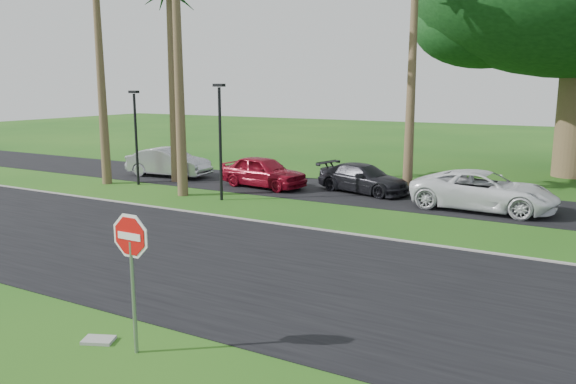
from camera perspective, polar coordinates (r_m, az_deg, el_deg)
The scene contains 12 objects.
ground at distance 12.90m, azimuth -7.30°, elevation -10.10°, with size 120.00×120.00×0.00m, color #194D13.
road at distance 14.45m, azimuth -2.55°, elevation -7.66°, with size 120.00×8.00×0.02m, color black.
parking_strip at distance 23.74m, azimuth 10.91°, elevation -0.50°, with size 120.00×5.00×0.02m, color black.
curb at distance 17.87m, azimuth 4.32°, elevation -3.99°, with size 120.00×0.12×0.06m, color gray.
stop_sign_near at distance 9.87m, azimuth -15.62°, elevation -6.15°, with size 1.05×0.07×2.62m.
streetlight_left at distance 26.87m, azimuth -15.21°, elevation 5.98°, with size 0.45×0.25×4.34m.
streetlight_right at distance 22.54m, azimuth -6.91°, elevation 5.82°, with size 0.45×0.25×4.64m.
car_silver at distance 29.08m, azimuth -12.03°, elevation 2.93°, with size 1.51×4.33×1.43m, color #9D9EA4.
car_red at distance 25.45m, azimuth -2.53°, elevation 2.04°, with size 1.67×4.15×1.41m, color maroon.
car_dark at distance 24.39m, azimuth 7.66°, elevation 1.34°, with size 1.71×4.20×1.22m, color black.
car_minivan at distance 21.98m, azimuth 19.27°, elevation 0.08°, with size 2.40×5.20×1.45m, color white.
utility_slab at distance 11.08m, azimuth -18.69°, elevation -14.06°, with size 0.55×0.35×0.06m, color gray.
Camera 1 is at (7.24, -9.64, 4.59)m, focal length 35.00 mm.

